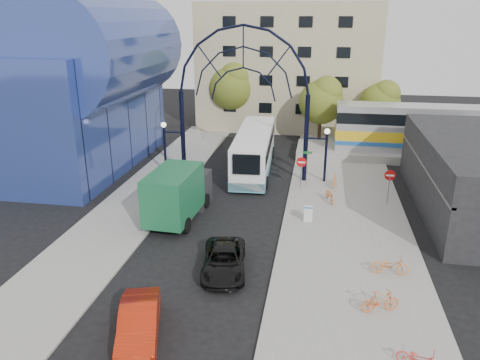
% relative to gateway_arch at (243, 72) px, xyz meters
% --- Properties ---
extents(ground, '(120.00, 120.00, 0.00)m').
position_rel_gateway_arch_xyz_m(ground, '(0.00, -14.00, -8.56)').
color(ground, black).
rests_on(ground, ground).
extents(sidewalk_east, '(8.00, 56.00, 0.12)m').
position_rel_gateway_arch_xyz_m(sidewalk_east, '(8.00, -10.00, -8.50)').
color(sidewalk_east, gray).
rests_on(sidewalk_east, ground).
extents(plaza_west, '(5.00, 50.00, 0.12)m').
position_rel_gateway_arch_xyz_m(plaza_west, '(-6.50, -8.00, -8.50)').
color(plaza_west, gray).
rests_on(plaza_west, ground).
extents(gateway_arch, '(13.64, 0.44, 12.10)m').
position_rel_gateway_arch_xyz_m(gateway_arch, '(0.00, 0.00, 0.00)').
color(gateway_arch, black).
rests_on(gateway_arch, ground).
extents(stop_sign, '(0.80, 0.07, 2.50)m').
position_rel_gateway_arch_xyz_m(stop_sign, '(4.80, -2.00, -6.56)').
color(stop_sign, slate).
rests_on(stop_sign, sidewalk_east).
extents(do_not_enter_sign, '(0.76, 0.07, 2.48)m').
position_rel_gateway_arch_xyz_m(do_not_enter_sign, '(11.00, -4.00, -6.58)').
color(do_not_enter_sign, slate).
rests_on(do_not_enter_sign, sidewalk_east).
extents(street_name_sign, '(0.70, 0.70, 2.80)m').
position_rel_gateway_arch_xyz_m(street_name_sign, '(5.20, -1.40, -6.43)').
color(street_name_sign, slate).
rests_on(street_name_sign, sidewalk_east).
extents(sandwich_board, '(0.55, 0.61, 0.99)m').
position_rel_gateway_arch_xyz_m(sandwich_board, '(5.60, -8.02, -7.81)').
color(sandwich_board, white).
rests_on(sandwich_board, sidewalk_east).
extents(transit_hall, '(16.50, 18.00, 14.50)m').
position_rel_gateway_arch_xyz_m(transit_hall, '(-15.30, 1.00, -1.86)').
color(transit_hall, '#2F428F').
rests_on(transit_hall, ground).
extents(commercial_block_east, '(6.00, 16.00, 5.00)m').
position_rel_gateway_arch_xyz_m(commercial_block_east, '(16.00, -4.00, -6.06)').
color(commercial_block_east, black).
rests_on(commercial_block_east, ground).
extents(apartment_block, '(20.00, 12.10, 14.00)m').
position_rel_gateway_arch_xyz_m(apartment_block, '(2.00, 20.97, -1.55)').
color(apartment_block, '#BFB485').
rests_on(apartment_block, ground).
extents(train_platform, '(32.00, 5.00, 0.80)m').
position_rel_gateway_arch_xyz_m(train_platform, '(20.00, 8.00, -8.16)').
color(train_platform, gray).
rests_on(train_platform, ground).
extents(train_car, '(25.10, 3.05, 4.20)m').
position_rel_gateway_arch_xyz_m(train_car, '(20.00, 8.00, -5.66)').
color(train_car, '#B7B7BC').
rests_on(train_car, train_platform).
extents(tree_north_a, '(4.48, 4.48, 7.00)m').
position_rel_gateway_arch_xyz_m(tree_north_a, '(6.12, 11.93, -3.95)').
color(tree_north_a, '#382314').
rests_on(tree_north_a, ground).
extents(tree_north_b, '(5.12, 5.12, 8.00)m').
position_rel_gateway_arch_xyz_m(tree_north_b, '(-3.88, 15.93, -3.29)').
color(tree_north_b, '#382314').
rests_on(tree_north_b, ground).
extents(tree_north_c, '(4.16, 4.16, 6.50)m').
position_rel_gateway_arch_xyz_m(tree_north_c, '(12.12, 13.93, -4.28)').
color(tree_north_c, '#382314').
rests_on(tree_north_c, ground).
extents(city_bus, '(3.43, 12.58, 3.42)m').
position_rel_gateway_arch_xyz_m(city_bus, '(0.60, 2.23, -6.77)').
color(city_bus, white).
rests_on(city_bus, ground).
extents(green_truck, '(2.99, 7.08, 3.51)m').
position_rel_gateway_arch_xyz_m(green_truck, '(-2.82, -8.53, -6.80)').
color(green_truck, black).
rests_on(green_truck, ground).
extents(black_suv, '(2.89, 5.01, 1.31)m').
position_rel_gateway_arch_xyz_m(black_suv, '(1.49, -14.86, -7.90)').
color(black_suv, black).
rests_on(black_suv, ground).
extents(red_sedan, '(2.76, 4.73, 1.47)m').
position_rel_gateway_arch_xyz_m(red_sedan, '(-0.88, -20.69, -7.82)').
color(red_sedan, '#B1210A').
rests_on(red_sedan, ground).
extents(bike_near_a, '(1.14, 1.97, 0.98)m').
position_rel_gateway_arch_xyz_m(bike_near_a, '(7.02, -4.31, -7.95)').
color(bike_near_a, orange).
rests_on(bike_near_a, sidewalk_east).
extents(bike_near_b, '(0.67, 1.75, 1.02)m').
position_rel_gateway_arch_xyz_m(bike_near_b, '(7.39, -1.17, -7.92)').
color(bike_near_b, orange).
rests_on(bike_near_b, sidewalk_east).
extents(bike_far_a, '(1.91, 0.71, 1.00)m').
position_rel_gateway_arch_xyz_m(bike_far_a, '(9.97, -13.82, -7.94)').
color(bike_far_a, orange).
rests_on(bike_far_a, sidewalk_east).
extents(bike_far_b, '(1.85, 1.05, 1.07)m').
position_rel_gateway_arch_xyz_m(bike_far_b, '(9.12, -17.24, -7.90)').
color(bike_far_b, '#D06229').
rests_on(bike_far_b, sidewalk_east).
extents(bike_far_c, '(1.79, 1.14, 0.89)m').
position_rel_gateway_arch_xyz_m(bike_far_c, '(10.18, -20.73, -7.99)').
color(bike_far_c, red).
rests_on(bike_far_c, sidewalk_east).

